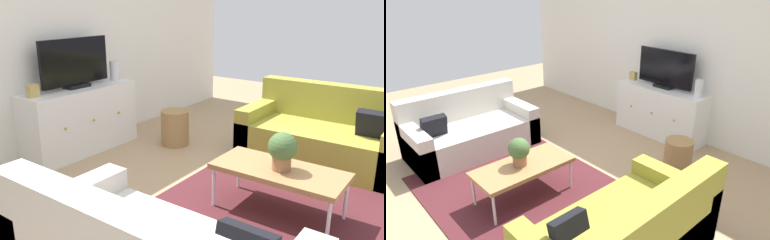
# 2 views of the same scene
# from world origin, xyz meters

# --- Properties ---
(ground_plane) EXTENTS (10.00, 10.00, 0.00)m
(ground_plane) POSITION_xyz_m (0.00, 0.00, 0.00)
(ground_plane) COLOR tan
(wall_back) EXTENTS (6.40, 0.12, 2.70)m
(wall_back) POSITION_xyz_m (0.00, 2.55, 1.35)
(wall_back) COLOR silver
(wall_back) RESTS_ON ground_plane
(area_rug) EXTENTS (2.50, 1.90, 0.01)m
(area_rug) POSITION_xyz_m (0.00, -0.15, 0.01)
(area_rug) COLOR #4C1E23
(area_rug) RESTS_ON ground_plane
(couch_left_side) EXTENTS (0.88, 1.67, 0.81)m
(couch_left_side) POSITION_xyz_m (-1.44, -0.10, 0.27)
(couch_left_side) COLOR beige
(couch_left_side) RESTS_ON ground_plane
(couch_right_side) EXTENTS (0.88, 1.67, 0.81)m
(couch_right_side) POSITION_xyz_m (1.44, -0.10, 0.27)
(couch_right_side) COLOR olive
(couch_right_side) RESTS_ON ground_plane
(coffee_table) EXTENTS (0.51, 1.05, 0.40)m
(coffee_table) POSITION_xyz_m (0.05, -0.19, 0.37)
(coffee_table) COLOR #A37547
(coffee_table) RESTS_ON ground_plane
(potted_plant) EXTENTS (0.23, 0.23, 0.31)m
(potted_plant) POSITION_xyz_m (0.03, -0.21, 0.58)
(potted_plant) COLOR #936042
(potted_plant) RESTS_ON coffee_table
(tv_console) EXTENTS (1.36, 0.47, 0.75)m
(tv_console) POSITION_xyz_m (0.06, 2.27, 0.38)
(tv_console) COLOR white
(tv_console) RESTS_ON ground_plane
(flat_screen_tv) EXTENTS (0.88, 0.16, 0.55)m
(flat_screen_tv) POSITION_xyz_m (0.06, 2.29, 1.03)
(flat_screen_tv) COLOR black
(flat_screen_tv) RESTS_ON tv_console
(glass_vase) EXTENTS (0.11, 0.11, 0.24)m
(glass_vase) POSITION_xyz_m (0.62, 2.27, 0.87)
(glass_vase) COLOR silver
(glass_vase) RESTS_ON tv_console
(mantel_clock) EXTENTS (0.11, 0.07, 0.13)m
(mantel_clock) POSITION_xyz_m (-0.50, 2.27, 0.82)
(mantel_clock) COLOR tan
(mantel_clock) RESTS_ON tv_console
(wicker_basket) EXTENTS (0.34, 0.34, 0.42)m
(wicker_basket) POSITION_xyz_m (0.86, 1.52, 0.21)
(wicker_basket) COLOR #9E7547
(wicker_basket) RESTS_ON ground_plane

